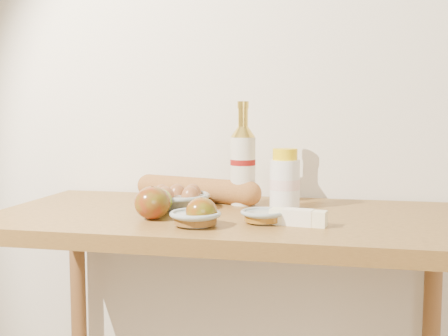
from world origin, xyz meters
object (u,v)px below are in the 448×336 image
at_px(bourbon_bottle, 243,163).
at_px(cream_bottle, 285,181).
at_px(table, 226,260).
at_px(egg_bowl, 178,199).
at_px(baguette, 196,189).

xyz_separation_m(bourbon_bottle, cream_bottle, (0.12, -0.04, -0.04)).
height_order(table, egg_bowl, egg_bowl).
bearing_deg(baguette, egg_bowl, -81.99).
relative_size(cream_bottle, baguette, 0.39).
distance_m(table, bourbon_bottle, 0.28).
bearing_deg(bourbon_bottle, table, -72.95).
bearing_deg(bourbon_bottle, cream_bottle, 6.66).
bearing_deg(egg_bowl, table, -17.84).
height_order(egg_bowl, baguette, baguette).
height_order(cream_bottle, baguette, cream_bottle).
bearing_deg(cream_bottle, bourbon_bottle, 152.17).
height_order(bourbon_bottle, cream_bottle, bourbon_bottle).
xyz_separation_m(bourbon_bottle, egg_bowl, (-0.16, -0.10, -0.09)).
height_order(bourbon_bottle, egg_bowl, bourbon_bottle).
distance_m(egg_bowl, baguette, 0.13).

